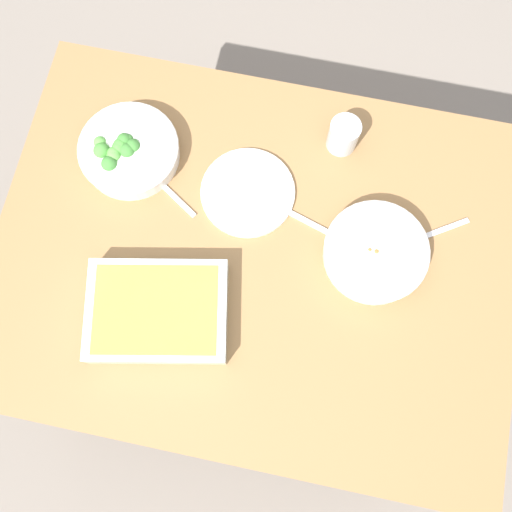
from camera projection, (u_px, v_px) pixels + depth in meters
name	position (u px, v px, depth m)	size (l,w,h in m)	color
ground_plane	(256.00, 309.00, 2.01)	(6.00, 6.00, 0.00)	slate
dining_table	(256.00, 265.00, 1.38)	(1.20, 0.90, 0.74)	olive
stew_bowl	(375.00, 253.00, 1.26)	(0.23, 0.23, 0.06)	silver
broccoli_bowl	(128.00, 151.00, 1.33)	(0.24, 0.24, 0.07)	silver
baking_dish	(157.00, 311.00, 1.23)	(0.34, 0.27, 0.06)	silver
drink_cup	(343.00, 136.00, 1.33)	(0.07, 0.07, 0.08)	#B2BCC6
side_plate	(248.00, 192.00, 1.33)	(0.22, 0.22, 0.01)	white
spoon_by_stew	(424.00, 237.00, 1.30)	(0.16, 0.11, 0.01)	silver
spoon_by_broccoli	(161.00, 184.00, 1.33)	(0.16, 0.11, 0.01)	silver
fork_on_table	(302.00, 219.00, 1.31)	(0.17, 0.07, 0.01)	silver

